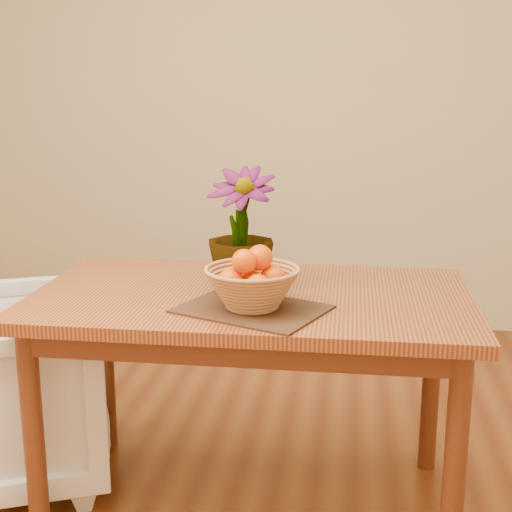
# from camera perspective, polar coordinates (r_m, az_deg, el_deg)

# --- Properties ---
(wall_back) EXTENTS (4.00, 0.02, 2.70)m
(wall_back) POSITION_cam_1_polar(r_m,az_deg,el_deg) (4.14, 3.52, 12.73)
(wall_back) COLOR beige
(wall_back) RESTS_ON floor
(table) EXTENTS (1.40, 0.80, 0.75)m
(table) POSITION_cam_1_polar(r_m,az_deg,el_deg) (2.32, -0.37, -5.03)
(table) COLOR brown
(table) RESTS_ON floor
(placemat) EXTENTS (0.50, 0.44, 0.01)m
(placemat) POSITION_cam_1_polar(r_m,az_deg,el_deg) (2.12, -0.31, -4.25)
(placemat) COLOR #361F13
(placemat) RESTS_ON table
(wicker_basket) EXTENTS (0.28, 0.28, 0.12)m
(wicker_basket) POSITION_cam_1_polar(r_m,az_deg,el_deg) (2.10, -0.31, -2.69)
(wicker_basket) COLOR #A46D44
(wicker_basket) RESTS_ON placemat
(orange_pile) EXTENTS (0.19, 0.19, 0.14)m
(orange_pile) POSITION_cam_1_polar(r_m,az_deg,el_deg) (2.09, -0.30, -1.44)
(orange_pile) COLOR #E74E03
(orange_pile) RESTS_ON wicker_basket
(potted_plant) EXTENTS (0.24, 0.24, 0.40)m
(potted_plant) POSITION_cam_1_polar(r_m,az_deg,el_deg) (2.29, -1.23, 2.16)
(potted_plant) COLOR #1A4C15
(potted_plant) RESTS_ON table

